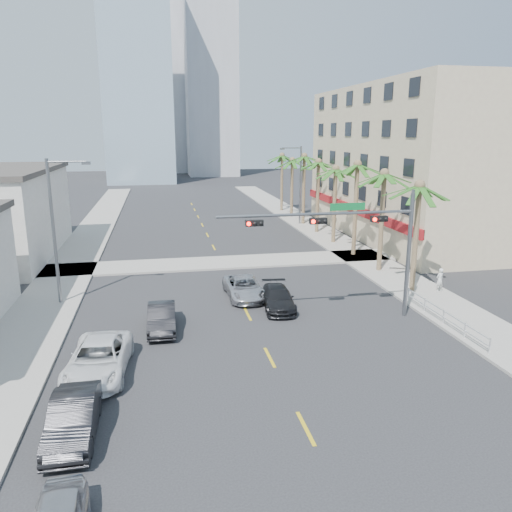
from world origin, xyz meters
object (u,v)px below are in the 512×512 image
Objects in this scene: car_parked_mid at (73,419)px; pedestrian at (440,280)px; car_parked_far at (98,359)px; car_lane_right at (278,298)px; car_lane_center at (244,288)px; traffic_signal_mast at (357,233)px; car_lane_left at (162,318)px.

pedestrian reaches higher than car_parked_mid.
car_parked_far reaches higher than car_lane_right.
car_parked_far is at bearing -132.85° from car_lane_center.
car_lane_right is 2.79× the size of pedestrian.
car_lane_center is at bearing 130.02° from car_lane_right.
car_parked_mid is (-13.95, -8.89, -4.34)m from traffic_signal_mast.
car_lane_left is at bearing -141.07° from car_lane_center.
car_parked_far reaches higher than car_lane_center.
car_lane_right is (-3.78, 2.67, -4.42)m from traffic_signal_mast.
traffic_signal_mast is 9.19m from pedestrian.
car_parked_far is at bearing -119.48° from car_lane_left.
car_lane_center is at bearing 136.85° from traffic_signal_mast.
car_parked_mid is at bearing -147.49° from traffic_signal_mast.
car_parked_mid is 0.99× the size of car_lane_right.
pedestrian is (7.46, 3.44, -4.12)m from traffic_signal_mast.
traffic_signal_mast is 11.65m from car_lane_left.
car_lane_right is at bearing 39.46° from car_parked_far.
car_lane_left is 7.02m from car_lane_center.
car_lane_right is at bearing -57.30° from car_lane_center.
traffic_signal_mast reaches higher than car_lane_center.
car_parked_mid is at bearing -122.94° from car_lane_center.
traffic_signal_mast reaches higher than car_parked_far.
traffic_signal_mast reaches higher than car_lane_right.
car_parked_mid is 1.04× the size of car_lane_left.
car_lane_left is (3.16, 9.43, -0.03)m from car_parked_mid.
pedestrian is at bearing 29.59° from car_parked_mid.
car_parked_mid is 4.72m from car_parked_far.
car_parked_mid is 0.82× the size of car_parked_far.
car_parked_far is 3.40× the size of pedestrian.
car_lane_left is (-10.78, 0.55, -4.37)m from traffic_signal_mast.
car_lane_left is at bearing 177.10° from traffic_signal_mast.
pedestrian is (21.05, 7.62, 0.19)m from car_parked_far.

